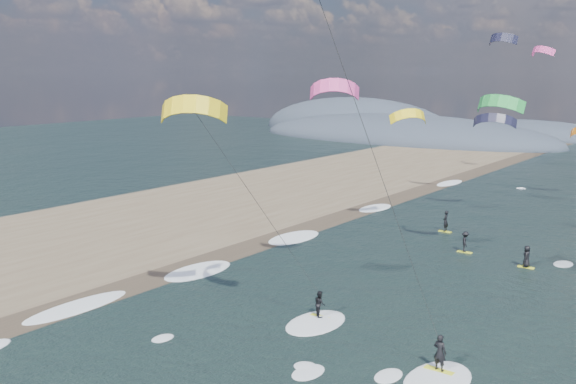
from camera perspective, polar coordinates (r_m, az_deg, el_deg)
The scene contains 8 objects.
sand_strip at distance 51.21m, azimuth -22.51°, elevation -5.15°, with size 26.00×240.00×0.00m, color brown.
wet_sand_strip at distance 41.63m, azimuth -14.00°, elevation -8.20°, with size 3.00×240.00×0.00m, color #382D23.
coastal_hills at distance 138.56m, azimuth 9.63°, elevation 5.04°, with size 80.00×41.00×15.00m.
kitesurfer_near_a at distance 24.89m, azimuth 3.08°, elevation 15.29°, with size 7.84×9.19×19.84m.
kitesurfer_near_b at distance 31.87m, azimuth -4.56°, elevation 0.78°, with size 6.83×8.80×12.84m.
far_kitesurfers at distance 50.20m, azimuth 16.31°, elevation -4.10°, with size 9.65×6.78×1.81m.
bg_kite_field at distance 71.13m, azimuth 21.26°, elevation 8.62°, with size 12.53×73.63×10.37m.
shoreline_surf at distance 43.76m, azimuth -8.13°, elevation -7.06°, with size 2.40×79.40×0.11m.
Camera 1 is at (19.04, -14.38, 13.24)m, focal length 40.00 mm.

